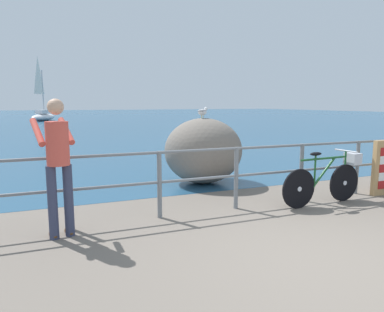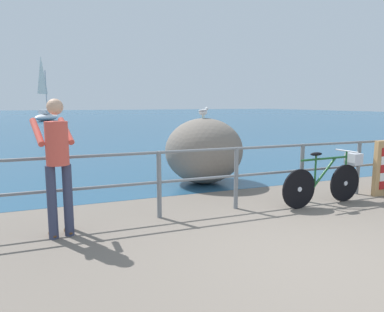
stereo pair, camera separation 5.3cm
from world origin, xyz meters
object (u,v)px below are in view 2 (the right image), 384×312
at_px(bicycle, 330,177).
at_px(seagull, 203,112).
at_px(person_at_railing, 57,161).
at_px(sailboat, 46,114).
at_px(breakwater_boulder_main, 204,151).

bearing_deg(bicycle, seagull, 116.04).
height_order(person_at_railing, sailboat, sailboat).
bearing_deg(breakwater_boulder_main, bicycle, -59.52).
height_order(bicycle, person_at_railing, person_at_railing).
bearing_deg(sailboat, breakwater_boulder_main, -150.10).
xyz_separation_m(bicycle, breakwater_boulder_main, (-1.35, 2.30, 0.24)).
relative_size(seagull, sailboat, 0.05).
distance_m(bicycle, seagull, 2.92).
bearing_deg(bicycle, person_at_railing, 175.26).
height_order(person_at_railing, breakwater_boulder_main, person_at_railing).
relative_size(person_at_railing, sailboat, 0.29).
height_order(person_at_railing, seagull, person_at_railing).
relative_size(bicycle, person_at_railing, 0.95).
distance_m(bicycle, sailboat, 33.73).
bearing_deg(person_at_railing, bicycle, -103.46).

